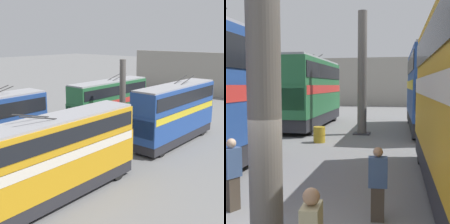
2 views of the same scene
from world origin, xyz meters
TOP-DOWN VIEW (x-y plane):
  - support_column_far at (14.20, 0.00)m, footprint 1.02×1.02m
  - bus_left_near at (2.98, -4.19)m, footprint 11.33×2.54m
  - bus_left_far at (16.65, -4.19)m, footprint 10.57×2.54m
  - bus_right_far at (17.11, 4.19)m, footprint 10.40×2.54m
  - person_by_left_row at (1.81, -1.77)m, footprint 0.27×0.44m
  - oil_drum at (10.94, 1.91)m, footprint 0.66×0.66m

SIDE VIEW (x-z plane):
  - oil_drum at x=10.94m, z-range 0.00..0.84m
  - person_by_left_row at x=1.81m, z-range 0.05..1.74m
  - bus_right_far at x=17.11m, z-range 0.03..5.58m
  - bus_left_near at x=2.98m, z-range 0.06..5.75m
  - bus_left_far at x=16.65m, z-range 0.06..6.06m
  - support_column_far at x=14.20m, z-range -0.12..7.42m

